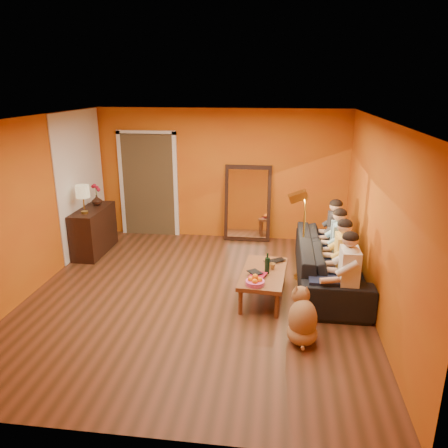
# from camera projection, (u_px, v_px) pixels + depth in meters

# --- Properties ---
(room_shell) EXTENTS (5.00, 5.50, 2.60)m
(room_shell) POSITION_uv_depth(u_px,v_px,m) (200.00, 207.00, 6.49)
(room_shell) COLOR brown
(room_shell) RESTS_ON ground
(white_accent) EXTENTS (0.02, 1.90, 2.58)m
(white_accent) POSITION_uv_depth(u_px,v_px,m) (81.00, 182.00, 8.10)
(white_accent) COLOR white
(white_accent) RESTS_ON wall_left
(doorway_recess) EXTENTS (1.06, 0.30, 2.10)m
(doorway_recess) POSITION_uv_depth(u_px,v_px,m) (150.00, 184.00, 9.07)
(doorway_recess) COLOR #3F2D19
(doorway_recess) RESTS_ON floor
(door_jamb_left) EXTENTS (0.08, 0.06, 2.20)m
(door_jamb_left) POSITION_uv_depth(u_px,v_px,m) (122.00, 184.00, 9.03)
(door_jamb_left) COLOR white
(door_jamb_left) RESTS_ON wall_back
(door_jamb_right) EXTENTS (0.08, 0.06, 2.20)m
(door_jamb_right) POSITION_uv_depth(u_px,v_px,m) (176.00, 186.00, 8.89)
(door_jamb_right) COLOR white
(door_jamb_right) RESTS_ON wall_back
(door_header) EXTENTS (1.22, 0.06, 0.08)m
(door_header) POSITION_uv_depth(u_px,v_px,m) (146.00, 132.00, 8.63)
(door_header) COLOR white
(door_header) RESTS_ON wall_back
(mirror_frame) EXTENTS (0.92, 0.27, 1.51)m
(mirror_frame) POSITION_uv_depth(u_px,v_px,m) (248.00, 203.00, 8.72)
(mirror_frame) COLOR black
(mirror_frame) RESTS_ON floor
(mirror_glass) EXTENTS (0.78, 0.21, 1.35)m
(mirror_glass) POSITION_uv_depth(u_px,v_px,m) (247.00, 204.00, 8.68)
(mirror_glass) COLOR white
(mirror_glass) RESTS_ON mirror_frame
(sideboard) EXTENTS (0.44, 1.18, 0.85)m
(sideboard) POSITION_uv_depth(u_px,v_px,m) (94.00, 231.00, 8.15)
(sideboard) COLOR black
(sideboard) RESTS_ON floor
(table_lamp) EXTENTS (0.24, 0.24, 0.51)m
(table_lamp) POSITION_uv_depth(u_px,v_px,m) (83.00, 199.00, 7.66)
(table_lamp) COLOR beige
(table_lamp) RESTS_ON sideboard
(sofa) EXTENTS (2.50, 0.98, 0.73)m
(sofa) POSITION_uv_depth(u_px,v_px,m) (330.00, 263.00, 6.85)
(sofa) COLOR black
(sofa) RESTS_ON floor
(coffee_table) EXTENTS (0.71, 1.26, 0.42)m
(coffee_table) POSITION_uv_depth(u_px,v_px,m) (263.00, 285.00, 6.45)
(coffee_table) COLOR brown
(coffee_table) RESTS_ON floor
(floor_lamp) EXTENTS (0.32, 0.27, 1.44)m
(floor_lamp) POSITION_uv_depth(u_px,v_px,m) (303.00, 237.00, 6.94)
(floor_lamp) COLOR #AE8833
(floor_lamp) RESTS_ON floor
(dog) EXTENTS (0.45, 0.63, 0.69)m
(dog) POSITION_uv_depth(u_px,v_px,m) (303.00, 315.00, 5.34)
(dog) COLOR #B0734F
(dog) RESTS_ON floor
(person_far_left) EXTENTS (0.70, 0.44, 1.22)m
(person_far_left) POSITION_uv_depth(u_px,v_px,m) (349.00, 275.00, 5.82)
(person_far_left) COLOR beige
(person_far_left) RESTS_ON sofa
(person_mid_left) EXTENTS (0.70, 0.44, 1.22)m
(person_mid_left) POSITION_uv_depth(u_px,v_px,m) (343.00, 260.00, 6.33)
(person_mid_left) COLOR #E6B84C
(person_mid_left) RESTS_ON sofa
(person_mid_right) EXTENTS (0.70, 0.44, 1.22)m
(person_mid_right) POSITION_uv_depth(u_px,v_px,m) (339.00, 246.00, 6.85)
(person_mid_right) COLOR #83B1CB
(person_mid_right) RESTS_ON sofa
(person_far_right) EXTENTS (0.70, 0.44, 1.22)m
(person_far_right) POSITION_uv_depth(u_px,v_px,m) (335.00, 235.00, 7.37)
(person_far_right) COLOR #333238
(person_far_right) RESTS_ON sofa
(fruit_bowl) EXTENTS (0.26, 0.26, 0.16)m
(fruit_bowl) POSITION_uv_depth(u_px,v_px,m) (255.00, 279.00, 5.95)
(fruit_bowl) COLOR #DC4D95
(fruit_bowl) RESTS_ON coffee_table
(wine_bottle) EXTENTS (0.07, 0.07, 0.31)m
(wine_bottle) POSITION_uv_depth(u_px,v_px,m) (267.00, 263.00, 6.29)
(wine_bottle) COLOR black
(wine_bottle) RESTS_ON coffee_table
(tumbler) EXTENTS (0.11, 0.11, 0.09)m
(tumbler) POSITION_uv_depth(u_px,v_px,m) (272.00, 266.00, 6.47)
(tumbler) COLOR #B27F3F
(tumbler) RESTS_ON coffee_table
(laptop) EXTENTS (0.41, 0.38, 0.03)m
(laptop) POSITION_uv_depth(u_px,v_px,m) (276.00, 262.00, 6.69)
(laptop) COLOR black
(laptop) RESTS_ON coffee_table
(book_lower) EXTENTS (0.21, 0.27, 0.02)m
(book_lower) POSITION_uv_depth(u_px,v_px,m) (250.00, 276.00, 6.22)
(book_lower) COLOR black
(book_lower) RESTS_ON coffee_table
(book_mid) EXTENTS (0.28, 0.32, 0.02)m
(book_mid) POSITION_uv_depth(u_px,v_px,m) (251.00, 274.00, 6.22)
(book_mid) COLOR #AA132E
(book_mid) RESTS_ON book_lower
(book_upper) EXTENTS (0.25, 0.25, 0.02)m
(book_upper) POSITION_uv_depth(u_px,v_px,m) (250.00, 273.00, 6.20)
(book_upper) COLOR black
(book_upper) RESTS_ON book_mid
(vase) EXTENTS (0.19, 0.19, 0.19)m
(vase) POSITION_uv_depth(u_px,v_px,m) (97.00, 200.00, 8.22)
(vase) COLOR black
(vase) RESTS_ON sideboard
(flowers) EXTENTS (0.17, 0.17, 0.42)m
(flowers) POSITION_uv_depth(u_px,v_px,m) (96.00, 188.00, 8.15)
(flowers) COLOR #AA132E
(flowers) RESTS_ON vase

